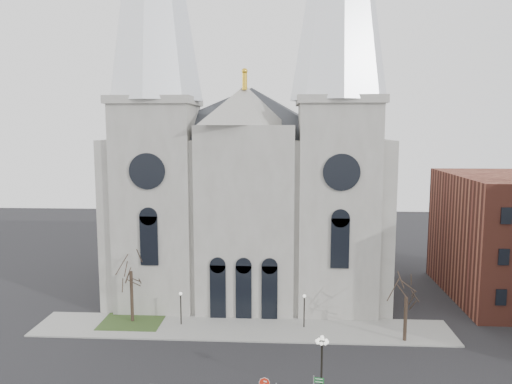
{
  "coord_description": "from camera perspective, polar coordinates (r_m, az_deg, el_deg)",
  "views": [
    {
      "loc": [
        4.0,
        -34.76,
        19.35
      ],
      "look_at": [
        1.55,
        8.0,
        13.73
      ],
      "focal_mm": 35.0,
      "sensor_mm": 36.0,
      "label": 1
    }
  ],
  "objects": [
    {
      "name": "sidewalk_far",
      "position": [
        49.81,
        -1.65,
        -15.3
      ],
      "size": [
        40.0,
        6.0,
        0.14
      ],
      "primitive_type": "cube",
      "color": "gray",
      "rests_on": "ground"
    },
    {
      "name": "grass_patch",
      "position": [
        52.75,
        -13.92,
        -14.17
      ],
      "size": [
        6.0,
        5.0,
        0.18
      ],
      "primitive_type": "cube",
      "color": "#2D461E",
      "rests_on": "ground"
    },
    {
      "name": "cathedral",
      "position": [
        57.76,
        -0.7,
        6.61
      ],
      "size": [
        33.0,
        26.66,
        54.0
      ],
      "color": "gray",
      "rests_on": "ground"
    },
    {
      "name": "tree_left",
      "position": [
        51.0,
        -14.12,
        -8.42
      ],
      "size": [
        3.2,
        3.2,
        7.5
      ],
      "color": "black",
      "rests_on": "ground"
    },
    {
      "name": "tree_right",
      "position": [
        47.51,
        16.81,
        -11.11
      ],
      "size": [
        3.2,
        3.2,
        6.0
      ],
      "color": "black",
      "rests_on": "ground"
    },
    {
      "name": "ped_lamp_left",
      "position": [
        50.29,
        -8.6,
        -12.4
      ],
      "size": [
        0.32,
        0.32,
        3.26
      ],
      "color": "black",
      "rests_on": "sidewalk_far"
    },
    {
      "name": "ped_lamp_right",
      "position": [
        49.33,
        5.53,
        -12.75
      ],
      "size": [
        0.32,
        0.32,
        3.26
      ],
      "color": "black",
      "rests_on": "sidewalk_far"
    },
    {
      "name": "globe_lamp",
      "position": [
        37.55,
        7.52,
        -18.34
      ],
      "size": [
        1.18,
        1.18,
        4.62
      ],
      "rotation": [
        0.0,
        0.0,
        -0.21
      ],
      "color": "black",
      "rests_on": "sidewalk_near"
    }
  ]
}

